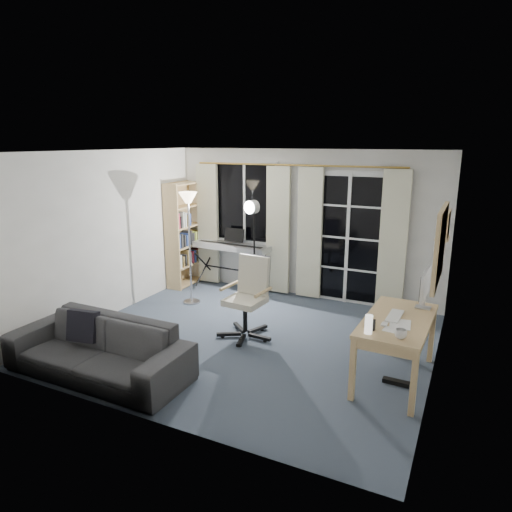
{
  "coord_description": "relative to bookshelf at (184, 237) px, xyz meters",
  "views": [
    {
      "loc": [
        2.48,
        -4.93,
        2.52
      ],
      "look_at": [
        -0.07,
        0.35,
        1.04
      ],
      "focal_mm": 32.0,
      "sensor_mm": 36.0,
      "label": 1
    }
  ],
  "objects": [
    {
      "name": "torchiere_lamp",
      "position": [
        0.68,
        -0.81,
        0.55
      ],
      "size": [
        0.37,
        0.37,
        1.77
      ],
      "rotation": [
        0.0,
        0.0,
        0.41
      ],
      "color": "#B2B2B7",
      "rests_on": "floor"
    },
    {
      "name": "floor",
      "position": [
        2.12,
        -1.65,
        -0.88
      ],
      "size": [
        4.5,
        4.0,
        0.02
      ],
      "primitive_type": "cube",
      "color": "#3E495B",
      "rests_on": "ground"
    },
    {
      "name": "sofa",
      "position": [
        1.04,
        -3.2,
        -0.46
      ],
      "size": [
        2.1,
        0.62,
        0.82
      ],
      "rotation": [
        0.0,
        0.0,
        -0.0
      ],
      "color": "#2C2B2E",
      "rests_on": "floor"
    },
    {
      "name": "mug",
      "position": [
        4.1,
        -2.38,
        -0.11
      ],
      "size": [
        0.12,
        0.09,
        0.12
      ],
      "primitive_type": "imported",
      "rotation": [
        0.0,
        0.0,
        -0.04
      ],
      "color": "silver",
      "rests_on": "desk"
    },
    {
      "name": "bookshelf",
      "position": [
        0.0,
        0.0,
        0.0
      ],
      "size": [
        0.3,
        0.86,
        1.83
      ],
      "rotation": [
        0.0,
        0.0,
        0.01
      ],
      "color": "tan",
      "rests_on": "floor"
    },
    {
      "name": "curtains",
      "position": [
        1.98,
        0.23,
        0.22
      ],
      "size": [
        3.6,
        0.07,
        2.13
      ],
      "color": "gold",
      "rests_on": "floor"
    },
    {
      "name": "french_door",
      "position": [
        2.87,
        0.32,
        0.16
      ],
      "size": [
        1.32,
        0.09,
        2.11
      ],
      "color": "white",
      "rests_on": "floor"
    },
    {
      "name": "framed_print",
      "position": [
        4.35,
        -1.1,
        0.73
      ],
      "size": [
        0.03,
        0.42,
        0.32
      ],
      "color": "tan",
      "rests_on": "floor"
    },
    {
      "name": "office_chair",
      "position": [
        2.06,
        -1.48,
        -0.25
      ],
      "size": [
        0.72,
        0.74,
        1.06
      ],
      "rotation": [
        0.0,
        0.0,
        -0.08
      ],
      "color": "black",
      "rests_on": "floor"
    },
    {
      "name": "desk",
      "position": [
        4.0,
        -1.88,
        -0.25
      ],
      "size": [
        0.7,
        1.33,
        0.7
      ],
      "rotation": [
        0.0,
        0.0,
        -0.04
      ],
      "color": "tan",
      "rests_on": "floor"
    },
    {
      "name": "studio_light",
      "position": [
        1.48,
        -0.25,
        0.47
      ],
      "size": [
        0.36,
        0.36,
        1.67
      ],
      "rotation": [
        0.0,
        0.0,
        -0.28
      ],
      "color": "black",
      "rests_on": "floor"
    },
    {
      "name": "desk_clutter",
      "position": [
        3.94,
        -2.1,
        -0.32
      ],
      "size": [
        0.43,
        0.79,
        0.89
      ],
      "rotation": [
        0.0,
        0.0,
        -0.04
      ],
      "color": "white",
      "rests_on": "desk"
    },
    {
      "name": "keyboard_piano",
      "position": [
        0.93,
        0.05,
        -0.11
      ],
      "size": [
        1.39,
        0.71,
        1.0
      ],
      "rotation": [
        0.0,
        0.0,
        -0.05
      ],
      "color": "black",
      "rests_on": "floor"
    },
    {
      "name": "window",
      "position": [
        1.07,
        0.32,
        0.63
      ],
      "size": [
        1.2,
        0.08,
        1.4
      ],
      "color": "white",
      "rests_on": "floor"
    },
    {
      "name": "wall_mirror",
      "position": [
        4.34,
        -2.0,
        0.68
      ],
      "size": [
        0.04,
        0.94,
        0.74
      ],
      "color": "tan",
      "rests_on": "floor"
    },
    {
      "name": "wall_shelf",
      "position": [
        4.28,
        -0.6,
        0.54
      ],
      "size": [
        0.16,
        0.3,
        0.18
      ],
      "color": "tan",
      "rests_on": "floor"
    },
    {
      "name": "monitor",
      "position": [
        4.2,
        -1.43,
        0.1
      ],
      "size": [
        0.17,
        0.51,
        0.44
      ],
      "rotation": [
        0.0,
        0.0,
        -0.04
      ],
      "color": "silver",
      "rests_on": "desk"
    }
  ]
}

